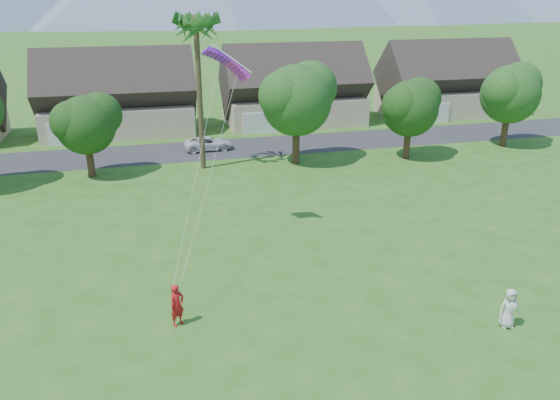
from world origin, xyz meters
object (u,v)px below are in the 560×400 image
object	(u,v)px
kite_flyer	(177,305)
parked_car	(208,143)
watcher	(509,308)
parafoil_kite	(228,61)

from	to	relation	value
kite_flyer	parked_car	bearing A→B (deg)	44.25
parked_car	watcher	bearing A→B (deg)	-167.32
kite_flyer	watcher	bearing A→B (deg)	-50.70
kite_flyer	parked_car	distance (m)	28.89
watcher	kite_flyer	bearing A→B (deg)	173.50
kite_flyer	parafoil_kite	world-z (taller)	parafoil_kite
watcher	parafoil_kite	size ratio (longest dim) A/B	0.67
watcher	parafoil_kite	world-z (taller)	parafoil_kite
watcher	parafoil_kite	xyz separation A→B (m)	(-10.12, 13.08, 9.47)
kite_flyer	watcher	world-z (taller)	kite_flyer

